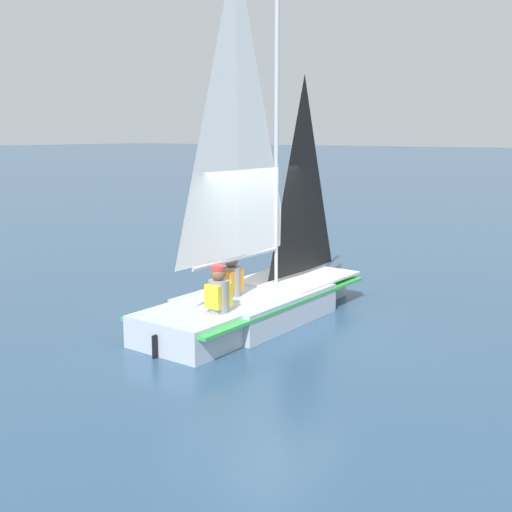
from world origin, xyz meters
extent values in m
plane|color=#2D4C6B|center=(0.00, 0.00, 0.00)|extent=(260.00, 260.00, 0.00)
cube|color=#B2BCCC|center=(0.00, 0.00, 0.24)|extent=(2.57, 1.73, 0.48)
cube|color=#B2BCCC|center=(-1.77, 0.08, 0.24)|extent=(1.08, 0.94, 0.48)
cube|color=#B2BCCC|center=(1.77, -0.08, 0.24)|extent=(1.10, 1.42, 0.48)
cube|color=green|center=(0.00, 0.00, 0.39)|extent=(4.52, 1.83, 0.05)
cube|color=silver|center=(-1.25, 0.05, 0.50)|extent=(2.11, 1.58, 0.04)
cylinder|color=#B7B7BC|center=(-0.57, 0.02, 3.20)|extent=(0.08, 0.08, 5.44)
cylinder|color=#B7B7BC|center=(0.50, -0.02, 1.12)|extent=(2.13, 0.16, 0.07)
pyramid|color=white|center=(0.50, -0.02, 3.47)|extent=(2.02, 0.14, 4.64)
pyramid|color=black|center=(-1.42, 0.06, 2.32)|extent=(1.53, 0.12, 3.49)
cube|color=black|center=(2.35, -0.10, 0.17)|extent=(0.08, 0.03, 0.33)
cube|color=black|center=(0.45, -0.17, 0.23)|extent=(0.29, 0.25, 0.45)
cylinder|color=gray|center=(0.45, -0.17, 0.71)|extent=(0.31, 0.31, 0.50)
cube|color=orange|center=(0.45, -0.17, 0.73)|extent=(0.35, 0.27, 0.35)
sphere|color=brown|center=(0.45, -0.17, 1.05)|extent=(0.22, 0.22, 0.22)
cylinder|color=red|center=(0.45, -0.17, 1.14)|extent=(0.22, 0.22, 0.06)
cube|color=black|center=(1.33, 0.23, 0.23)|extent=(0.29, 0.25, 0.45)
cylinder|color=gray|center=(1.33, 0.23, 0.71)|extent=(0.31, 0.31, 0.50)
cube|color=yellow|center=(1.33, 0.23, 0.73)|extent=(0.35, 0.27, 0.35)
sphere|color=brown|center=(1.33, 0.23, 1.05)|extent=(0.22, 0.22, 0.22)
cylinder|color=red|center=(1.33, 0.23, 1.14)|extent=(0.22, 0.22, 0.06)
camera|label=1|loc=(8.56, 5.76, 3.07)|focal=45.00mm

